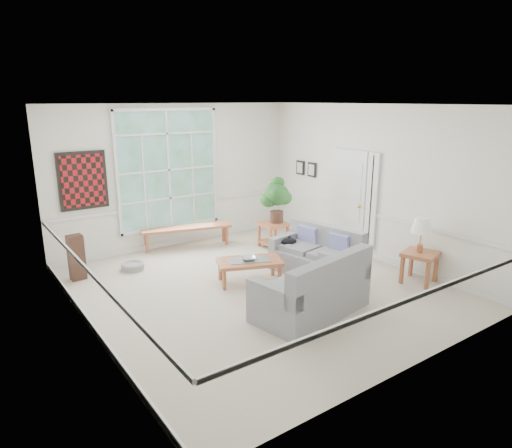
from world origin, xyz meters
The scene contains 24 objects.
floor centered at (0.00, 0.00, -0.01)m, with size 5.50×6.00×0.01m, color beige.
ceiling centered at (0.00, 0.00, 3.00)m, with size 5.50×6.00×0.02m, color white.
wall_back centered at (0.00, 3.00, 1.50)m, with size 5.50×0.02×3.00m, color white.
wall_front centered at (0.00, -3.00, 1.50)m, with size 5.50×0.02×3.00m, color white.
wall_left centered at (-2.75, 0.00, 1.50)m, with size 0.02×6.00×3.00m, color white.
wall_right centered at (2.75, 0.00, 1.50)m, with size 0.02×6.00×3.00m, color white.
window_back centered at (-0.20, 2.96, 1.65)m, with size 2.30×0.08×2.40m, color white.
entry_door centered at (2.71, 0.60, 1.05)m, with size 0.08×0.90×2.10m, color white.
door_sidelight centered at (2.71, -0.03, 1.15)m, with size 0.08×0.26×1.90m, color white.
wall_art centered at (-1.95, 2.95, 1.60)m, with size 0.90×0.06×1.10m, color #591113.
wall_frame_near centered at (2.71, 1.75, 1.55)m, with size 0.04×0.26×0.32m, color black.
wall_frame_far centered at (2.71, 2.15, 1.55)m, with size 0.04×0.26×0.32m, color black.
loveseat_right centered at (1.21, -0.10, 0.43)m, with size 0.82×1.59×0.86m, color gray.
loveseat_front centered at (0.08, -1.23, 0.48)m, with size 1.77×0.92×0.96m, color gray.
coffee_table centered at (0.00, 0.25, 0.20)m, with size 1.10×0.60×0.41m, color #AB5D38.
pewter_bowl centered at (-0.03, 0.26, 0.45)m, with size 0.33×0.33×0.08m, color #99999E.
window_bench centered at (0.00, 2.65, 0.22)m, with size 1.91×0.37×0.45m, color #AB5D38.
end_table centered at (1.52, 1.58, 0.27)m, with size 0.55×0.55×0.55m, color #AB5D38.
houseplant centered at (1.59, 1.56, 1.03)m, with size 0.57×0.57×0.97m, color #245823, non-canonical shape.
side_table centered at (2.40, -1.43, 0.28)m, with size 0.54×0.54×0.55m, color #AB5D38.
table_lamp centered at (2.39, -1.41, 0.86)m, with size 0.35×0.35×0.61m, color silver, non-canonical shape.
pet_bed centered at (-1.44, 2.03, 0.06)m, with size 0.43×0.43×0.13m, color gray.
floor_speaker centered at (-2.40, 2.12, 0.40)m, with size 0.25×0.20×0.81m, color #3D241B.
cat centered at (1.01, 0.43, 0.52)m, with size 0.32×0.23×0.15m, color black.
Camera 1 is at (-4.15, -5.86, 3.09)m, focal length 32.00 mm.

